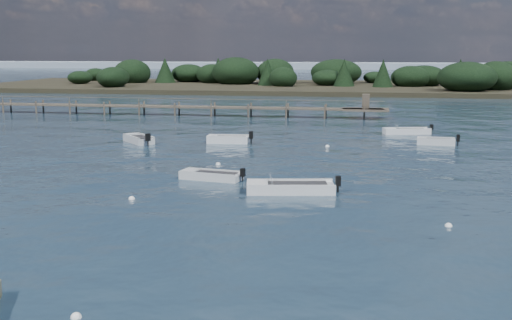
% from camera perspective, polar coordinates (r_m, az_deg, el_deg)
% --- Properties ---
extents(ground, '(400.00, 400.00, 0.00)m').
position_cam_1_polar(ground, '(83.61, 6.98, 4.58)').
color(ground, '#172735').
rests_on(ground, ground).
extents(tender_far_grey, '(3.33, 3.46, 1.23)m').
position_cam_1_polar(tender_far_grey, '(53.22, -10.39, 1.71)').
color(tender_far_grey, '#B9BEC1').
rests_on(tender_far_grey, ground).
extents(tender_far_white, '(3.74, 1.48, 1.27)m').
position_cam_1_polar(tender_far_white, '(52.17, -2.49, 1.71)').
color(tender_far_white, silver).
rests_on(tender_far_white, ground).
extents(tender_far_grey_b, '(3.33, 1.44, 1.12)m').
position_cam_1_polar(tender_far_grey_b, '(53.18, 15.71, 1.49)').
color(tender_far_grey_b, '#B9BEC1').
rests_on(tender_far_grey_b, ground).
extents(dinghy_extra_a, '(4.55, 2.24, 1.14)m').
position_cam_1_polar(dinghy_extra_a, '(59.33, 13.23, 2.42)').
color(dinghy_extra_a, silver).
rests_on(dinghy_extra_a, ground).
extents(dinghy_mid_grey, '(3.98, 1.99, 0.99)m').
position_cam_1_polar(dinghy_mid_grey, '(37.68, -4.01, -1.52)').
color(dinghy_mid_grey, '#B9BEC1').
rests_on(dinghy_mid_grey, ground).
extents(dinghy_mid_white_a, '(5.10, 2.51, 1.17)m').
position_cam_1_polar(dinghy_mid_white_a, '(34.28, 3.04, -2.62)').
color(dinghy_mid_white_a, silver).
rests_on(dinghy_mid_white_a, ground).
extents(buoy_a, '(0.32, 0.32, 0.32)m').
position_cam_1_polar(buoy_a, '(19.44, -15.70, -13.35)').
color(buoy_a, white).
rests_on(buoy_a, ground).
extents(buoy_b, '(0.32, 0.32, 0.32)m').
position_cam_1_polar(buoy_b, '(28.96, 16.74, -5.68)').
color(buoy_b, white).
rests_on(buoy_b, ground).
extents(buoy_c, '(0.32, 0.32, 0.32)m').
position_cam_1_polar(buoy_c, '(33.28, -10.99, -3.44)').
color(buoy_c, white).
rests_on(buoy_c, ground).
extents(buoy_e, '(0.32, 0.32, 0.32)m').
position_cam_1_polar(buoy_e, '(50.50, 6.37, 1.18)').
color(buoy_e, white).
rests_on(buoy_e, ground).
extents(buoy_extra_a, '(0.32, 0.32, 0.32)m').
position_cam_1_polar(buoy_extra_a, '(38.21, -5.69, -1.59)').
color(buoy_extra_a, white).
rests_on(buoy_extra_a, ground).
extents(buoy_extra_b, '(0.32, 0.32, 0.32)m').
position_cam_1_polar(buoy_extra_b, '(42.48, -3.39, -0.41)').
color(buoy_extra_b, white).
rests_on(buoy_extra_b, ground).
extents(jetty, '(64.50, 3.20, 3.40)m').
position_cam_1_polar(jetty, '(75.99, -10.15, 4.73)').
color(jetty, brown).
rests_on(jetty, ground).
extents(far_headland, '(190.00, 40.00, 5.80)m').
position_cam_1_polar(far_headland, '(125.05, 19.56, 6.71)').
color(far_headland, black).
rests_on(far_headland, ground).
extents(distant_haze, '(280.00, 20.00, 2.40)m').
position_cam_1_polar(distant_haze, '(270.20, -10.68, 8.05)').
color(distant_haze, '#8493A4').
rests_on(distant_haze, ground).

